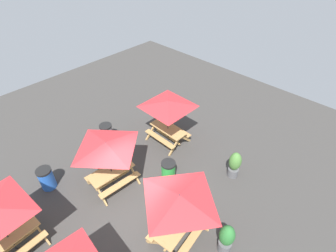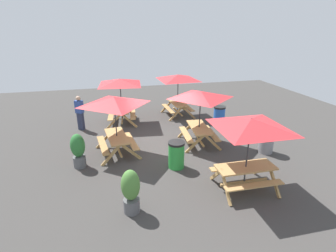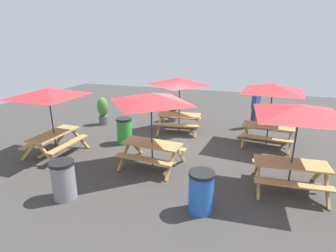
% 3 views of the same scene
% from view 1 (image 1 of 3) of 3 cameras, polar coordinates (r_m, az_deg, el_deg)
% --- Properties ---
extents(ground_plane, '(24.00, 24.00, 0.00)m').
position_cam_1_polar(ground_plane, '(10.44, -6.56, -17.06)').
color(ground_plane, '#3D3A38').
rests_on(ground_plane, ground).
extents(picnic_table_0, '(2.83, 2.83, 2.34)m').
position_cam_1_polar(picnic_table_0, '(11.64, 0.00, 4.18)').
color(picnic_table_0, tan).
rests_on(picnic_table_0, ground).
extents(picnic_table_2, '(2.16, 2.16, 2.34)m').
position_cam_1_polar(picnic_table_2, '(9.82, -13.16, -4.78)').
color(picnic_table_2, tan).
rests_on(picnic_table_2, ground).
extents(picnic_table_3, '(2.23, 2.23, 2.34)m').
position_cam_1_polar(picnic_table_3, '(8.09, 2.51, -16.07)').
color(picnic_table_3, tan).
rests_on(picnic_table_3, ground).
extents(trash_bin_blue, '(0.59, 0.59, 0.98)m').
position_cam_1_polar(trash_bin_blue, '(11.60, -24.93, -10.30)').
color(trash_bin_blue, blue).
rests_on(trash_bin_blue, ground).
extents(trash_bin_green, '(0.59, 0.59, 0.98)m').
position_cam_1_polar(trash_bin_green, '(10.80, 0.08, -9.81)').
color(trash_bin_green, green).
rests_on(trash_bin_green, ground).
extents(trash_bin_gray, '(0.59, 0.59, 0.98)m').
position_cam_1_polar(trash_bin_gray, '(12.84, -13.20, -1.56)').
color(trash_bin_gray, gray).
rests_on(trash_bin_gray, ground).
extents(potted_plant_0, '(0.50, 0.50, 1.26)m').
position_cam_1_polar(potted_plant_0, '(9.17, 12.58, -22.72)').
color(potted_plant_0, '#59595B').
rests_on(potted_plant_0, ground).
extents(potted_plant_1, '(0.50, 0.50, 1.28)m').
position_cam_1_polar(potted_plant_1, '(11.16, 14.29, -8.05)').
color(potted_plant_1, '#59595B').
rests_on(potted_plant_1, ground).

